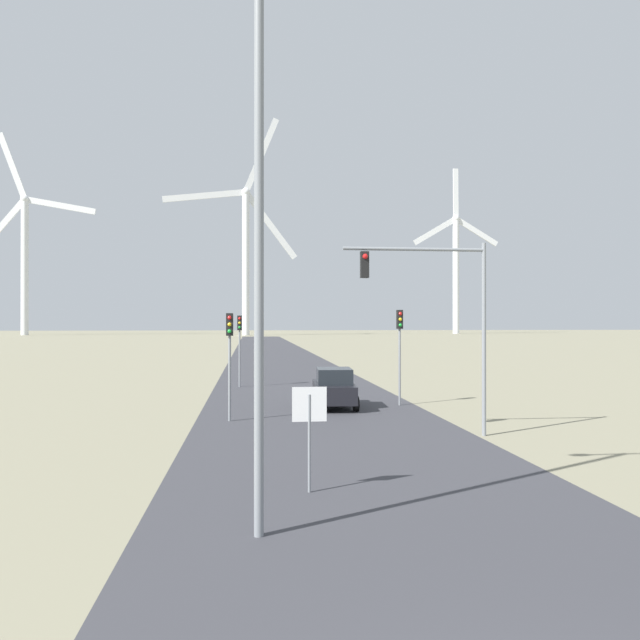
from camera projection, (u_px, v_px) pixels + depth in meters
road_surface at (284, 369)px, 52.32m from camera, size 10.00×240.00×0.01m
streetlamp at (259, 164)px, 11.50m from camera, size 3.46×0.32×11.09m
stop_sign_near at (309, 419)px, 14.45m from camera, size 0.81×0.07×2.45m
traffic_light_post_near_left at (230, 342)px, 24.85m from camera, size 0.28×0.34×4.31m
traffic_light_post_near_right at (400, 336)px, 29.60m from camera, size 0.28×0.34×4.53m
traffic_light_post_mid_left at (240, 335)px, 37.95m from camera, size 0.28×0.33×4.36m
traffic_light_mast_overhead at (438, 298)px, 21.47m from camera, size 5.03×0.35×6.71m
car_approaching at (334, 388)px, 28.75m from camera, size 2.03×4.20×1.83m
wind_turbine_far_left at (25, 249)px, 190.39m from camera, size 35.64×2.60×62.00m
wind_turbine_left at (246, 243)px, 187.63m from camera, size 40.02×5.82×66.31m
wind_turbine_center at (456, 262)px, 216.24m from camera, size 30.97×2.60×57.33m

